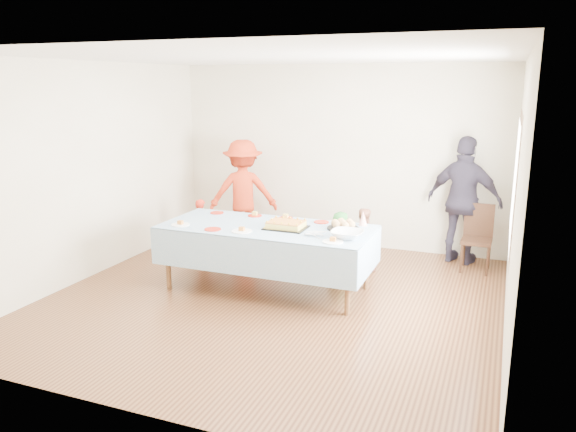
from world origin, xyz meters
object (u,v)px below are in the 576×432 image
(party_table, at_px, (267,231))
(dining_chair, at_px, (477,234))
(adult_left, at_px, (243,192))
(birthday_cake, at_px, (286,225))

(party_table, distance_m, dining_chair, 2.86)
(dining_chair, distance_m, adult_left, 3.45)
(dining_chair, bearing_deg, party_table, -142.49)
(birthday_cake, bearing_deg, party_table, 178.31)
(dining_chair, bearing_deg, adult_left, -178.88)
(party_table, bearing_deg, birthday_cake, -1.69)
(party_table, relative_size, dining_chair, 2.84)
(party_table, xyz_separation_m, birthday_cake, (0.25, -0.01, 0.09))
(party_table, height_order, dining_chair, dining_chair)
(dining_chair, height_order, adult_left, adult_left)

